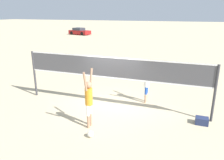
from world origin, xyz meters
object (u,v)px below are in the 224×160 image
(player_blocker, at_px, (147,82))
(gear_bag, at_px, (202,121))
(volleyball_net, at_px, (112,71))
(volleyball, at_px, (91,134))
(player_spiker, at_px, (89,98))
(parked_car_near, at_px, (80,32))

(player_blocker, height_order, gear_bag, player_blocker)
(volleyball_net, height_order, player_blocker, volleyball_net)
(gear_bag, bearing_deg, player_blocker, 150.07)
(volleyball_net, distance_m, gear_bag, 4.22)
(gear_bag, bearing_deg, volleyball, -147.87)
(player_spiker, relative_size, player_blocker, 1.15)
(gear_bag, bearing_deg, parked_car_near, 125.43)
(player_spiker, bearing_deg, parked_car_near, 28.58)
(volleyball, bearing_deg, player_spiker, 117.90)
(gear_bag, relative_size, parked_car_near, 0.11)
(gear_bag, bearing_deg, player_spiker, -157.68)
(player_blocker, xyz_separation_m, volleyball, (-1.20, -3.77, -0.90))
(parked_car_near, bearing_deg, player_blocker, -43.17)
(player_spiker, relative_size, parked_car_near, 0.49)
(gear_bag, height_order, parked_car_near, parked_car_near)
(player_spiker, bearing_deg, gear_bag, -67.68)
(player_blocker, relative_size, volleyball, 8.22)
(volleyball_net, relative_size, gear_bag, 17.82)
(player_blocker, relative_size, gear_bag, 4.05)
(player_blocker, bearing_deg, volleyball, -17.66)
(player_blocker, xyz_separation_m, gear_bag, (2.51, -1.44, -0.88))
(volleyball_net, xyz_separation_m, player_blocker, (1.38, 1.06, -0.70))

